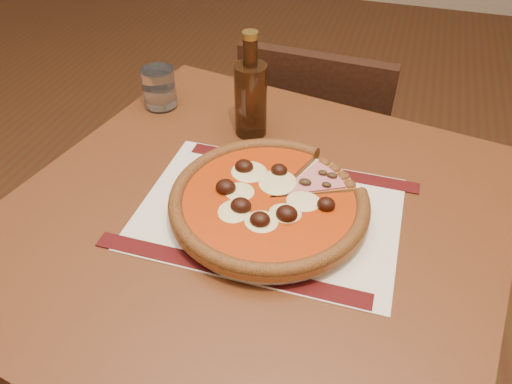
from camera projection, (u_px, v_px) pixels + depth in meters
table at (253, 254)px, 0.90m from camera, size 0.92×0.92×0.75m
chair_far at (316, 153)px, 1.44m from camera, size 0.40×0.40×0.81m
placemat at (269, 213)px, 0.83m from camera, size 0.43×0.31×0.00m
plate at (269, 208)px, 0.82m from camera, size 0.31×0.31×0.02m
pizza at (269, 199)px, 0.81m from camera, size 0.33×0.33×0.04m
ham_slice at (320, 182)px, 0.85m from camera, size 0.12×0.13×0.02m
water_glass at (159, 88)px, 1.06m from camera, size 0.08×0.08×0.09m
bottle at (251, 96)px, 0.96m from camera, size 0.06×0.06×0.21m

